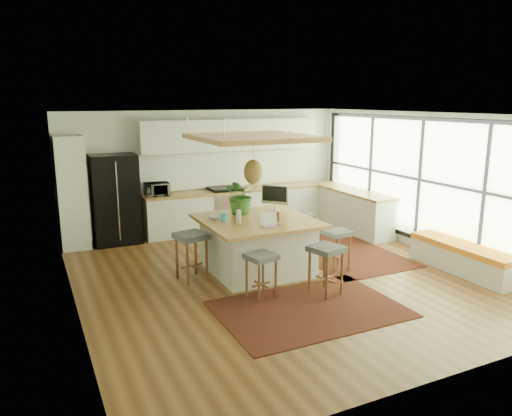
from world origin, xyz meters
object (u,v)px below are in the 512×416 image
stool_left_side (192,259)px  laptop (271,219)px  stool_right_back (299,235)px  fridge (115,199)px  stool_right_front (336,250)px  island (257,245)px  microwave (157,188)px  stool_near_right (326,272)px  stool_near_left (261,275)px  monitor (275,196)px  island_plant (241,198)px

stool_left_side → laptop: laptop is taller
stool_right_back → laptop: laptop is taller
fridge → stool_right_back: 3.86m
stool_right_front → island: bearing=157.3°
stool_right_back → microwave: size_ratio=1.58×
stool_near_right → stool_right_front: bearing=47.2°
stool_near_left → stool_right_back: size_ratio=0.87×
laptop → monitor: 1.17m
laptop → stool_left_side: bearing=156.2°
stool_near_right → monitor: size_ratio=1.49×
island → stool_near_right: (0.50, -1.40, -0.11)m
laptop → island_plant: 1.05m
stool_right_back → microwave: 3.23m
stool_left_side → laptop: (1.15, -0.61, 0.70)m
fridge → island_plant: bearing=-50.6°
stool_right_front → stool_right_back: (-0.12, 1.07, 0.00)m
fridge → stool_near_right: bearing=-59.4°
stool_right_back → stool_right_front: bearing=-83.7°
fridge → stool_right_back: size_ratio=2.32×
laptop → microwave: bearing=110.8°
monitor → island_plant: 0.66m
stool_right_back → island: bearing=-155.6°
stool_near_left → microwave: 4.01m
stool_near_left → microwave: (-0.56, 3.90, 0.74)m
monitor → island_plant: bearing=-137.1°
stool_right_back → laptop: bearing=-137.9°
stool_right_front → monitor: (-0.70, 1.00, 0.83)m
stool_near_left → laptop: laptop is taller
stool_right_back → island_plant: bearing=-178.4°
stool_near_right → stool_left_side: 2.21m
microwave → stool_right_front: bearing=-51.6°
stool_near_left → stool_left_side: stool_left_side is taller
stool_right_back → microwave: microwave is taller
monitor → stool_right_front: bearing=-8.5°
stool_left_side → island: bearing=-3.5°
stool_near_right → laptop: laptop is taller
stool_right_front → laptop: (-1.30, 0.01, 0.70)m
island → stool_left_side: (-1.16, 0.07, -0.11)m
stool_near_right → monitor: 2.04m
stool_right_front → island_plant: bearing=142.6°
stool_near_right → laptop: (-0.50, 0.87, 0.70)m
stool_right_front → island_plant: island_plant is taller
fridge → monitor: size_ratio=3.58×
laptop → stool_right_front: bearing=3.7°
island → stool_right_front: island is taller
fridge → stool_right_back: bearing=-35.5°
stool_near_left → stool_right_back: stool_right_back is taller
fridge → stool_near_left: 4.20m
fridge → stool_near_left: fridge is taller
island → laptop: bearing=-90.7°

